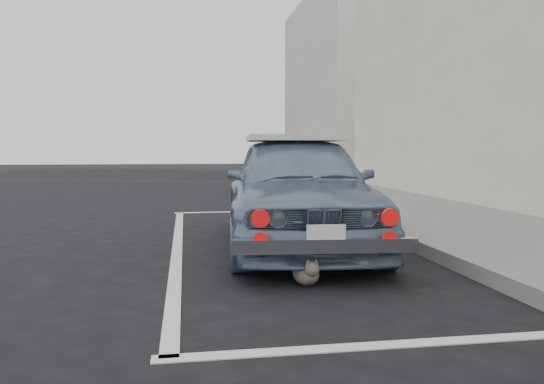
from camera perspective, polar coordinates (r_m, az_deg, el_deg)
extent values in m
plane|color=black|center=(3.77, 3.42, -13.86)|extent=(80.00, 80.00, 0.00)
cube|color=slate|center=(6.88, 26.46, -5.23)|extent=(2.80, 40.00, 0.15)
cube|color=black|center=(9.26, 26.86, 5.41)|extent=(0.10, 16.00, 2.40)
cube|color=#1444A4|center=(14.94, 12.97, 17.70)|extent=(0.10, 2.00, 1.60)
cube|color=beige|center=(24.71, 7.67, 11.12)|extent=(3.50, 10.00, 8.00)
cube|color=silver|center=(3.47, 13.75, -15.61)|extent=(3.00, 0.12, 0.01)
cube|color=silver|center=(10.14, -1.94, -2.11)|extent=(3.00, 0.12, 0.01)
cube|color=silver|center=(6.59, -10.15, -5.84)|extent=(0.12, 7.00, 0.01)
imported|color=slate|center=(6.48, 2.66, 0.29)|extent=(2.03, 4.27, 1.41)
cube|color=silver|center=(6.87, 2.27, 5.84)|extent=(1.30, 1.67, 0.07)
cube|color=silver|center=(4.53, 5.74, -5.75)|extent=(1.59, 0.26, 0.12)
cube|color=white|center=(4.47, 5.85, -4.59)|extent=(0.33, 0.05, 0.17)
cylinder|color=red|center=(4.40, -1.24, -2.87)|extent=(0.15, 0.05, 0.15)
cylinder|color=red|center=(4.59, 12.60, -2.67)|extent=(0.15, 0.05, 0.15)
cylinder|color=red|center=(4.43, -1.23, -5.18)|extent=(0.12, 0.05, 0.12)
cylinder|color=red|center=(4.62, 12.56, -4.88)|extent=(0.12, 0.05, 0.12)
ellipsoid|color=#726257|center=(4.73, 3.66, -8.61)|extent=(0.26, 0.37, 0.21)
sphere|color=#726257|center=(4.58, 4.33, -8.15)|extent=(0.13, 0.13, 0.13)
cone|color=#726257|center=(4.55, 3.91, -7.37)|extent=(0.04, 0.04, 0.05)
cone|color=#726257|center=(4.57, 4.75, -7.31)|extent=(0.04, 0.04, 0.05)
cylinder|color=#726257|center=(4.92, 3.52, -8.94)|extent=(0.14, 0.21, 0.03)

